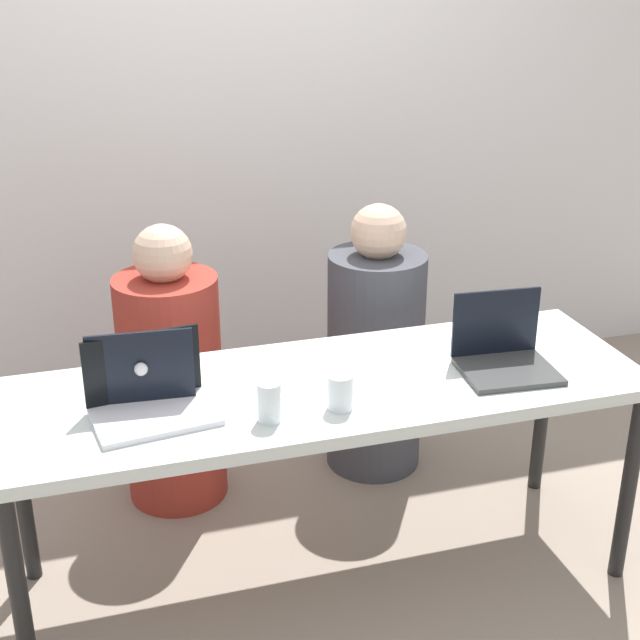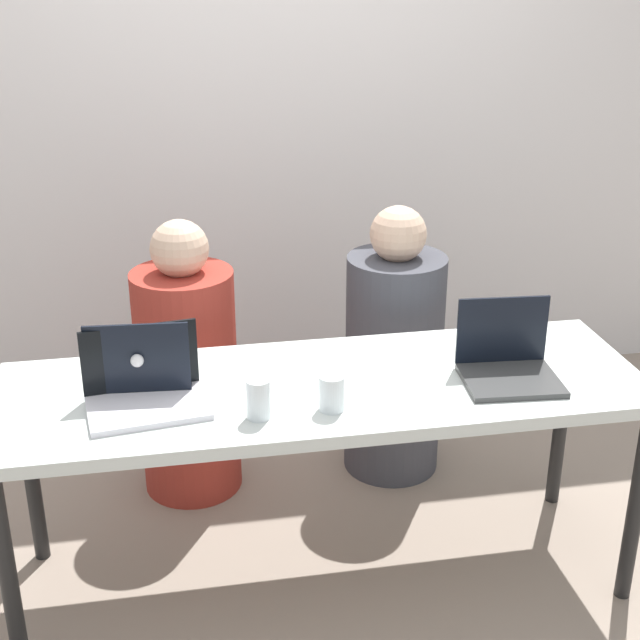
{
  "view_description": "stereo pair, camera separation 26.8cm",
  "coord_description": "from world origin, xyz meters",
  "px_view_note": "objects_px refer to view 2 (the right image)",
  "views": [
    {
      "loc": [
        -0.71,
        -2.3,
        1.94
      ],
      "look_at": [
        0.0,
        0.06,
        0.9
      ],
      "focal_mm": 50.0,
      "sensor_mm": 36.0,
      "label": 1
    },
    {
      "loc": [
        -0.45,
        -2.37,
        1.94
      ],
      "look_at": [
        0.0,
        0.06,
        0.9
      ],
      "focal_mm": 50.0,
      "sensor_mm": 36.0,
      "label": 2
    }
  ],
  "objects_px": {
    "laptop_front_right": "(508,362)",
    "person_on_right": "(394,357)",
    "laptop_front_left": "(145,390)",
    "laptop_back_left": "(142,370)",
    "water_glass_left": "(259,401)",
    "water_glass_center": "(332,395)",
    "person_on_left": "(188,374)"
  },
  "relations": [
    {
      "from": "person_on_right",
      "to": "water_glass_center",
      "type": "distance_m",
      "value": 0.94
    },
    {
      "from": "water_glass_center",
      "to": "laptop_front_right",
      "type": "bearing_deg",
      "value": 10.46
    },
    {
      "from": "laptop_front_right",
      "to": "water_glass_left",
      "type": "xyz_separation_m",
      "value": [
        -0.78,
        -0.11,
        0.0
      ]
    },
    {
      "from": "water_glass_left",
      "to": "person_on_left",
      "type": "bearing_deg",
      "value": 102.26
    },
    {
      "from": "laptop_back_left",
      "to": "person_on_left",
      "type": "bearing_deg",
      "value": -100.34
    },
    {
      "from": "person_on_right",
      "to": "laptop_back_left",
      "type": "bearing_deg",
      "value": 29.36
    },
    {
      "from": "laptop_back_left",
      "to": "water_glass_center",
      "type": "relative_size",
      "value": 2.98
    },
    {
      "from": "water_glass_left",
      "to": "water_glass_center",
      "type": "bearing_deg",
      "value": 2.7
    },
    {
      "from": "laptop_front_left",
      "to": "water_glass_left",
      "type": "relative_size",
      "value": 3.1
    },
    {
      "from": "laptop_front_right",
      "to": "laptop_front_left",
      "type": "height_order",
      "value": "laptop_front_right"
    },
    {
      "from": "laptop_front_left",
      "to": "water_glass_left",
      "type": "bearing_deg",
      "value": -30.72
    },
    {
      "from": "water_glass_center",
      "to": "water_glass_left",
      "type": "bearing_deg",
      "value": -177.3
    },
    {
      "from": "water_glass_center",
      "to": "person_on_left",
      "type": "bearing_deg",
      "value": 115.7
    },
    {
      "from": "laptop_front_left",
      "to": "water_glass_left",
      "type": "xyz_separation_m",
      "value": [
        0.31,
        -0.13,
        0.0
      ]
    },
    {
      "from": "laptop_front_right",
      "to": "water_glass_left",
      "type": "height_order",
      "value": "laptop_front_right"
    },
    {
      "from": "laptop_front_left",
      "to": "water_glass_center",
      "type": "relative_size",
      "value": 3.44
    },
    {
      "from": "water_glass_left",
      "to": "laptop_back_left",
      "type": "bearing_deg",
      "value": 140.77
    },
    {
      "from": "person_on_right",
      "to": "laptop_front_left",
      "type": "relative_size",
      "value": 2.95
    },
    {
      "from": "laptop_front_right",
      "to": "laptop_back_left",
      "type": "height_order",
      "value": "same"
    },
    {
      "from": "water_glass_left",
      "to": "laptop_front_right",
      "type": "bearing_deg",
      "value": 8.39
    },
    {
      "from": "laptop_front_right",
      "to": "person_on_right",
      "type": "bearing_deg",
      "value": 107.5
    },
    {
      "from": "laptop_front_right",
      "to": "water_glass_left",
      "type": "bearing_deg",
      "value": -167.33
    },
    {
      "from": "person_on_left",
      "to": "laptop_back_left",
      "type": "height_order",
      "value": "person_on_left"
    },
    {
      "from": "water_glass_center",
      "to": "water_glass_left",
      "type": "relative_size",
      "value": 0.9
    },
    {
      "from": "person_on_left",
      "to": "person_on_right",
      "type": "bearing_deg",
      "value": 170.28
    },
    {
      "from": "laptop_back_left",
      "to": "water_glass_center",
      "type": "distance_m",
      "value": 0.59
    },
    {
      "from": "laptop_front_right",
      "to": "laptop_front_left",
      "type": "bearing_deg",
      "value": -176.69
    },
    {
      "from": "laptop_front_left",
      "to": "water_glass_left",
      "type": "distance_m",
      "value": 0.34
    },
    {
      "from": "laptop_front_left",
      "to": "laptop_back_left",
      "type": "bearing_deg",
      "value": 86.84
    },
    {
      "from": "person_on_left",
      "to": "water_glass_center",
      "type": "distance_m",
      "value": 0.94
    },
    {
      "from": "laptop_front_right",
      "to": "laptop_front_left",
      "type": "xyz_separation_m",
      "value": [
        -1.09,
        0.02,
        -0.0
      ]
    },
    {
      "from": "laptop_front_right",
      "to": "person_on_left",
      "type": "bearing_deg",
      "value": 148.11
    }
  ]
}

